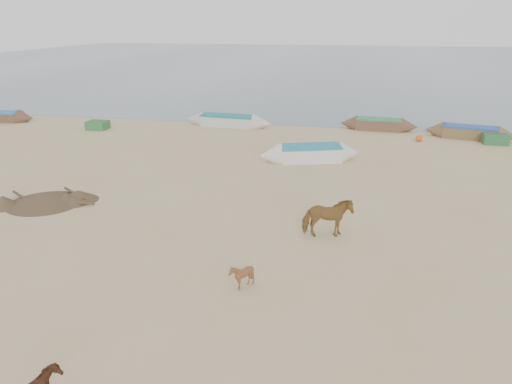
% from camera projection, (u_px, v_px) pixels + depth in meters
% --- Properties ---
extents(ground, '(140.00, 140.00, 0.00)m').
position_uv_depth(ground, '(232.00, 259.00, 16.64)').
color(ground, tan).
rests_on(ground, ground).
extents(sea, '(160.00, 160.00, 0.00)m').
position_uv_depth(sea, '(342.00, 62.00, 92.43)').
color(sea, slate).
rests_on(sea, ground).
extents(cow_adult, '(1.92, 1.24, 1.50)m').
position_uv_depth(cow_adult, '(327.00, 218.00, 18.09)').
color(cow_adult, brown).
rests_on(cow_adult, ground).
extents(calf_front, '(0.85, 0.79, 0.82)m').
position_uv_depth(calf_front, '(242.00, 276.00, 14.71)').
color(calf_front, brown).
rests_on(calf_front, ground).
extents(near_canoe, '(5.87, 3.24, 0.90)m').
position_uv_depth(near_canoe, '(310.00, 153.00, 27.91)').
color(near_canoe, silver).
rests_on(near_canoe, ground).
extents(debris_pile, '(3.89, 3.89, 0.50)m').
position_uv_depth(debris_pile, '(44.00, 198.00, 21.58)').
color(debris_pile, brown).
rests_on(debris_pile, ground).
extents(waterline_canoes, '(53.26, 4.28, 0.87)m').
position_uv_depth(waterline_canoes, '(376.00, 127.00, 34.78)').
color(waterline_canoes, brown).
rests_on(waterline_canoes, ground).
extents(beach_clutter, '(47.45, 5.24, 0.64)m').
position_uv_depth(beach_clutter, '(355.00, 131.00, 34.10)').
color(beach_clutter, '#2E6734').
rests_on(beach_clutter, ground).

